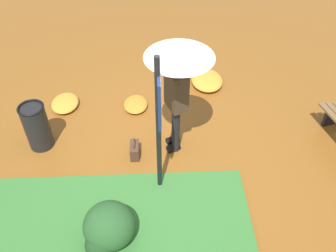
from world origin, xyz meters
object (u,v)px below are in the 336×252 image
Objects in this scene: handbag at (135,150)px; trash_bin at (37,126)px; person_with_umbrella at (178,72)px; info_sign_post at (159,115)px.

trash_bin reaches higher than handbag.
person_with_umbrella is at bearing 84.74° from trash_bin.
person_with_umbrella is at bearing 159.23° from info_sign_post.
trash_bin is at bearing -115.98° from info_sign_post.
trash_bin is (-0.21, -2.26, -1.13)m from person_with_umbrella.
trash_bin is at bearing -95.26° from person_with_umbrella.
handbag is 0.44× the size of trash_bin.
trash_bin is (-0.32, -1.57, 0.29)m from handbag.
person_with_umbrella is 1.59m from handbag.
person_with_umbrella is 0.81m from info_sign_post.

